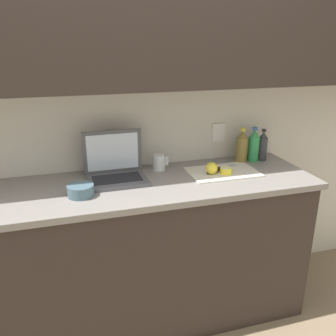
# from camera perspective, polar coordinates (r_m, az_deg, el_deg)

# --- Properties ---
(ground_plane) EXTENTS (12.00, 12.00, 0.00)m
(ground_plane) POSITION_cam_1_polar(r_m,az_deg,el_deg) (2.49, -4.24, -22.54)
(ground_plane) COLOR #847056
(ground_plane) RESTS_ON ground
(wall_back) EXTENTS (5.20, 0.38, 2.60)m
(wall_back) POSITION_cam_1_polar(r_m,az_deg,el_deg) (2.06, -6.77, 16.51)
(wall_back) COLOR silver
(wall_back) RESTS_ON ground_plane
(counter_unit) EXTENTS (2.05, 0.60, 0.92)m
(counter_unit) POSITION_cam_1_polar(r_m,az_deg,el_deg) (2.20, -5.08, -13.44)
(counter_unit) COLOR #332823
(counter_unit) RESTS_ON ground_plane
(laptop) EXTENTS (0.34, 0.26, 0.27)m
(laptop) POSITION_cam_1_polar(r_m,az_deg,el_deg) (2.05, -8.45, -0.06)
(laptop) COLOR #515156
(laptop) RESTS_ON counter_unit
(cutting_board) EXTENTS (0.42, 0.27, 0.01)m
(cutting_board) POSITION_cam_1_polar(r_m,az_deg,el_deg) (2.17, 8.78, -0.63)
(cutting_board) COLOR silver
(cutting_board) RESTS_ON counter_unit
(knife) EXTENTS (0.25, 0.14, 0.02)m
(knife) POSITION_cam_1_polar(r_m,az_deg,el_deg) (2.16, 7.90, -0.27)
(knife) COLOR silver
(knife) RESTS_ON cutting_board
(lemon_half_cut) EXTENTS (0.07, 0.07, 0.04)m
(lemon_half_cut) POSITION_cam_1_polar(r_m,az_deg,el_deg) (2.13, 9.26, -0.42)
(lemon_half_cut) COLOR yellow
(lemon_half_cut) RESTS_ON cutting_board
(lemon_whole_beside) EXTENTS (0.07, 0.07, 0.07)m
(lemon_whole_beside) POSITION_cam_1_polar(r_m,az_deg,el_deg) (2.10, 7.01, -0.04)
(lemon_whole_beside) COLOR yellow
(lemon_whole_beside) RESTS_ON cutting_board
(bottle_green_soda) EXTENTS (0.08, 0.08, 0.23)m
(bottle_green_soda) POSITION_cam_1_polar(r_m,az_deg,el_deg) (2.35, 11.72, 3.36)
(bottle_green_soda) COLOR olive
(bottle_green_soda) RESTS_ON counter_unit
(bottle_oil_tall) EXTENTS (0.07, 0.07, 0.23)m
(bottle_oil_tall) POSITION_cam_1_polar(r_m,az_deg,el_deg) (2.39, 13.56, 3.49)
(bottle_oil_tall) COLOR #2D934C
(bottle_oil_tall) RESTS_ON counter_unit
(bottle_water_clear) EXTENTS (0.06, 0.06, 0.21)m
(bottle_water_clear) POSITION_cam_1_polar(r_m,az_deg,el_deg) (2.43, 14.93, 3.41)
(bottle_water_clear) COLOR #333338
(bottle_water_clear) RESTS_ON counter_unit
(measuring_cup) EXTENTS (0.10, 0.08, 0.10)m
(measuring_cup) POSITION_cam_1_polar(r_m,az_deg,el_deg) (2.18, -1.44, 0.92)
(measuring_cup) COLOR silver
(measuring_cup) RESTS_ON counter_unit
(bowl_white) EXTENTS (0.14, 0.14, 0.06)m
(bowl_white) POSITION_cam_1_polar(r_m,az_deg,el_deg) (1.87, -13.84, -3.52)
(bowl_white) COLOR slate
(bowl_white) RESTS_ON counter_unit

